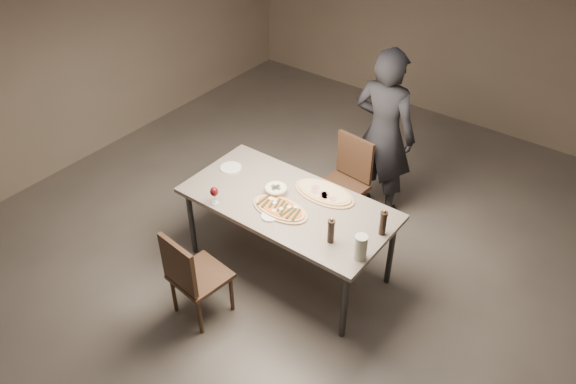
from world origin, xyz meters
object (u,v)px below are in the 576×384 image
Objects in this scene: chair_far at (347,177)px; carafe at (361,247)px; zucchini_pizza at (280,208)px; pepper_mill_left at (331,231)px; dining_table at (288,207)px; chair_near at (191,274)px; bread_basket at (276,189)px; diner at (384,134)px; ham_pizza at (324,193)px.

carafe is at bearing 131.58° from chair_far.
zucchini_pizza is 0.56m from pepper_mill_left.
zucchini_pizza is at bearing -82.82° from dining_table.
chair_far is (0.03, 0.90, -0.19)m from dining_table.
dining_table is 0.15m from zucchini_pizza.
carafe is 0.24× the size of chair_near.
chair_near is at bearing -96.31° from bread_basket.
chair_near reaches higher than zucchini_pizza.
diner is (0.35, 1.22, 0.08)m from bread_basket.
carafe is at bearing 111.76° from diner.
diner is at bearing 103.96° from pepper_mill_left.
bread_basket is at bearing 84.36° from chair_far.
ham_pizza is 0.66× the size of chair_near.
bread_basket is 1.27m from diner.
carafe reaches higher than zucchini_pizza.
dining_table is at bearing 94.17° from chair_far.
pepper_mill_left is 1.50m from diner.
ham_pizza is at bearing 34.92° from bread_basket.
dining_table is at bearing -11.12° from bread_basket.
ham_pizza is 0.33× the size of diner.
dining_table is 0.33m from ham_pizza.
dining_table is at bearing 81.05° from chair_near.
chair_far is (-0.16, 0.64, -0.26)m from ham_pizza.
chair_near is at bearing 87.18° from chair_far.
zucchini_pizza is 0.60× the size of chair_near.
carafe reaches higher than ham_pizza.
chair_near is (-1.09, -0.70, -0.37)m from carafe.
carafe is 1.35m from chair_near.
carafe is at bearing -19.36° from ham_pizza.
ham_pizza is 2.81× the size of carafe.
zucchini_pizza is 0.23m from bread_basket.
zucchini_pizza is 0.58× the size of chair_far.
chair_near is (-0.27, -0.79, -0.28)m from zucchini_pizza.
carafe is 0.12× the size of diner.
diner is at bearing 81.04° from dining_table.
dining_table is at bearing -107.50° from ham_pizza.
chair_far reaches higher than zucchini_pizza.
zucchini_pizza is 0.30× the size of diner.
ham_pizza is 1.30m from chair_near.
chair_near is at bearing -105.55° from dining_table.
carafe is at bearing -3.30° from pepper_mill_left.
pepper_mill_left is (0.56, -0.20, 0.17)m from dining_table.
carafe is 1.42m from chair_far.
diner is at bearing 84.81° from chair_near.
chair_far is (-0.80, 1.12, -0.35)m from carafe.
dining_table is 7.85× the size of pepper_mill_left.
dining_table is 2.00× the size of chair_far.
chair_near is 0.50× the size of diner.
chair_near is 2.26m from diner.
pepper_mill_left reaches higher than ham_pizza.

